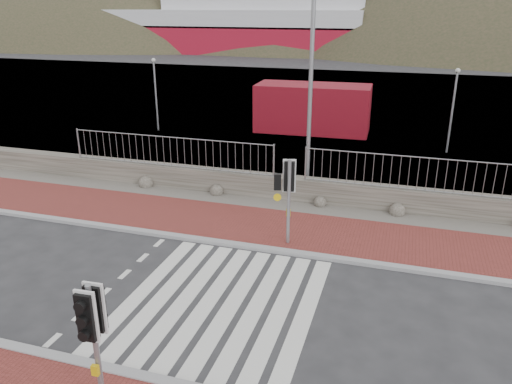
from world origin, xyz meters
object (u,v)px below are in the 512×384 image
(traffic_signal_far, at_px, (288,184))
(streetlight, at_px, (316,61))
(ferry, at_px, (228,15))
(traffic_signal_near, at_px, (93,323))
(shipping_container, at_px, (313,108))

(traffic_signal_far, height_order, streetlight, streetlight)
(ferry, xyz_separation_m, traffic_signal_near, (23.88, -71.80, -3.49))
(traffic_signal_far, xyz_separation_m, streetlight, (-0.16, 4.58, 3.09))
(ferry, height_order, traffic_signal_far, ferry)
(streetlight, bearing_deg, traffic_signal_near, -115.67)
(streetlight, xyz_separation_m, shipping_container, (-1.95, 10.22, -3.71))
(ferry, bearing_deg, streetlight, -67.06)
(traffic_signal_near, bearing_deg, traffic_signal_far, 75.13)
(ferry, xyz_separation_m, shipping_container, (23.33, -49.53, -4.02))
(shipping_container, bearing_deg, traffic_signal_near, -90.51)
(traffic_signal_far, bearing_deg, streetlight, -102.20)
(ferry, distance_m, traffic_signal_near, 75.75)
(traffic_signal_far, relative_size, shipping_container, 0.42)
(streetlight, relative_size, shipping_container, 1.40)
(ferry, bearing_deg, traffic_signal_near, -71.60)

